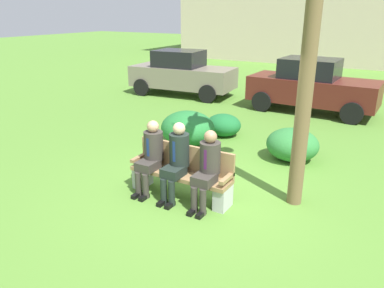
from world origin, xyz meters
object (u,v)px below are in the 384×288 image
(shrub_mid_lawn, at_px, (292,145))
(parked_car_far, at_px, (312,86))
(seated_man_middle, at_px, (177,158))
(seated_man_right, at_px, (207,166))
(shrub_far_lawn, at_px, (223,125))
(park_bench, at_px, (182,173))
(shrub_near_bench, at_px, (188,128))
(parked_car_near, at_px, (182,73))
(seated_man_left, at_px, (151,153))

(shrub_mid_lawn, distance_m, parked_car_far, 4.43)
(seated_man_middle, distance_m, parked_car_far, 7.09)
(seated_man_right, distance_m, shrub_far_lawn, 3.78)
(seated_man_middle, bearing_deg, park_bench, 77.67)
(seated_man_right, relative_size, shrub_near_bench, 0.98)
(shrub_mid_lawn, xyz_separation_m, parked_car_far, (-0.68, 4.35, 0.49))
(shrub_far_lawn, height_order, parked_car_near, parked_car_near)
(park_bench, relative_size, parked_car_far, 0.47)
(park_bench, distance_m, shrub_far_lawn, 3.47)
(park_bench, relative_size, seated_man_right, 1.42)
(seated_man_middle, xyz_separation_m, parked_car_far, (0.54, 7.07, 0.09))
(seated_man_left, xyz_separation_m, seated_man_right, (1.12, 0.00, 0.00))
(seated_man_right, bearing_deg, parked_car_near, 124.50)
(seated_man_right, xyz_separation_m, shrub_near_bench, (-1.82, 2.43, -0.31))
(park_bench, height_order, shrub_mid_lawn, park_bench)
(shrub_mid_lawn, height_order, shrub_far_lawn, shrub_mid_lawn)
(seated_man_middle, xyz_separation_m, seated_man_right, (0.59, -0.00, -0.02))
(shrub_mid_lawn, bearing_deg, parked_car_far, 98.86)
(parked_car_far, bearing_deg, parked_car_near, 179.17)
(seated_man_left, bearing_deg, parked_car_far, 81.35)
(parked_car_near, bearing_deg, seated_man_right, -55.50)
(park_bench, distance_m, seated_man_left, 0.65)
(seated_man_right, bearing_deg, shrub_near_bench, 126.94)
(seated_man_left, xyz_separation_m, parked_car_near, (-3.79, 7.15, 0.11))
(seated_man_left, relative_size, shrub_mid_lawn, 1.15)
(seated_man_middle, xyz_separation_m, shrub_far_lawn, (-0.80, 3.49, -0.46))
(seated_man_right, bearing_deg, park_bench, 167.46)
(shrub_far_lawn, bearing_deg, seated_man_middle, -77.15)
(shrub_near_bench, distance_m, shrub_mid_lawn, 2.47)
(seated_man_right, distance_m, parked_car_near, 8.67)
(park_bench, height_order, parked_car_far, parked_car_far)
(park_bench, bearing_deg, parked_car_far, 85.77)
(parked_car_far, bearing_deg, shrub_far_lawn, -110.44)
(park_bench, distance_m, seated_man_middle, 0.35)
(seated_man_left, height_order, shrub_near_bench, seated_man_left)
(seated_man_middle, bearing_deg, parked_car_far, 85.63)
(park_bench, height_order, parked_car_near, parked_car_near)
(park_bench, xyz_separation_m, seated_man_left, (-0.56, -0.13, 0.30))
(park_bench, height_order, shrub_far_lawn, park_bench)
(shrub_far_lawn, bearing_deg, shrub_near_bench, -112.51)
(seated_man_middle, bearing_deg, seated_man_left, -179.52)
(seated_man_left, distance_m, parked_car_far, 7.16)
(seated_man_middle, distance_m, shrub_far_lawn, 3.60)
(park_bench, height_order, seated_man_right, seated_man_right)
(shrub_near_bench, relative_size, parked_car_far, 0.33)
(seated_man_middle, bearing_deg, shrub_far_lawn, 102.85)
(park_bench, relative_size, shrub_mid_lawn, 1.64)
(seated_man_right, relative_size, parked_car_near, 0.32)
(seated_man_left, distance_m, shrub_near_bench, 2.54)
(seated_man_right, distance_m, shrub_mid_lawn, 2.82)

